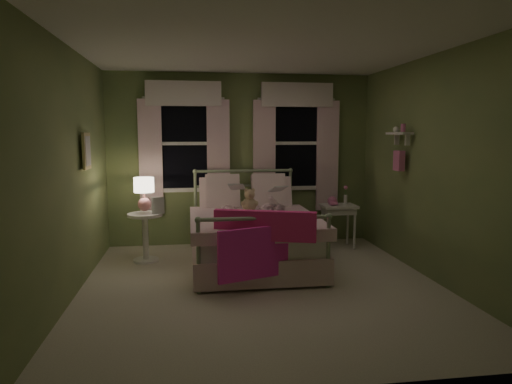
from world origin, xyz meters
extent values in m
plane|color=silver|center=(0.00, 0.00, 0.00)|extent=(4.20, 4.20, 0.00)
plane|color=white|center=(0.00, 0.00, 2.60)|extent=(4.20, 4.20, 0.00)
plane|color=#849358|center=(0.00, 2.10, 1.30)|extent=(4.00, 0.00, 4.00)
plane|color=#849358|center=(0.00, -2.10, 1.30)|extent=(4.00, 0.00, 4.00)
plane|color=#849358|center=(-2.00, 0.00, 1.30)|extent=(0.00, 4.20, 4.20)
plane|color=#849358|center=(2.00, 0.00, 1.30)|extent=(0.00, 4.20, 4.20)
cube|color=white|center=(0.00, 0.84, 0.42)|extent=(1.44, 1.94, 0.26)
cube|color=white|center=(0.00, 0.84, 0.18)|extent=(1.54, 2.02, 0.30)
cube|color=white|center=(0.00, 0.69, 0.60)|extent=(1.58, 1.75, 0.14)
cylinder|color=#9EB793|center=(-0.69, 0.84, 0.30)|extent=(0.04, 1.90, 0.04)
cylinder|color=#9EB793|center=(0.69, 0.84, 0.30)|extent=(0.04, 1.90, 0.04)
cylinder|color=#9EB793|center=(-0.71, 1.81, 0.57)|extent=(0.04, 0.04, 1.15)
cylinder|color=#9EB793|center=(0.71, 1.81, 0.57)|extent=(0.04, 0.04, 1.15)
sphere|color=#9EB793|center=(-0.71, 1.81, 1.15)|extent=(0.07, 0.07, 0.07)
sphere|color=#9EB793|center=(0.71, 1.81, 1.15)|extent=(0.07, 0.07, 0.07)
cylinder|color=#9EB793|center=(0.00, 1.81, 1.15)|extent=(1.42, 0.04, 0.04)
cylinder|color=#9EB793|center=(0.00, 1.81, 0.93)|extent=(1.38, 0.03, 0.03)
cylinder|color=#9EB793|center=(-0.71, -0.13, 0.40)|extent=(0.04, 0.04, 0.80)
cylinder|color=#9EB793|center=(0.71, -0.13, 0.40)|extent=(0.04, 0.04, 0.80)
sphere|color=#9EB793|center=(-0.71, -0.13, 0.80)|extent=(0.07, 0.07, 0.07)
sphere|color=#9EB793|center=(0.71, -0.13, 0.80)|extent=(0.07, 0.07, 0.07)
cylinder|color=#9EB793|center=(0.00, -0.13, 0.80)|extent=(1.42, 0.04, 0.04)
cube|color=white|center=(-0.38, 1.54, 0.80)|extent=(0.55, 0.32, 0.57)
cube|color=white|center=(0.38, 1.54, 0.80)|extent=(0.55, 0.32, 0.57)
cube|color=white|center=(-0.33, 1.54, 0.88)|extent=(0.48, 0.30, 0.51)
cube|color=white|center=(0.33, 1.54, 0.88)|extent=(0.48, 0.30, 0.51)
cube|color=#F83086|center=(0.00, -0.13, 0.72)|extent=(1.08, 0.44, 0.32)
cube|color=#FF31BC|center=(0.00, -0.20, 0.45)|extent=(1.05, 0.40, 0.55)
imported|color=#F7D1DD|center=(-0.28, 1.29, 0.93)|extent=(0.27, 0.18, 0.72)
imported|color=#F7D1DD|center=(0.28, 1.29, 0.93)|extent=(0.41, 0.36, 0.72)
imported|color=beige|center=(-0.28, 1.04, 0.96)|extent=(0.22, 0.16, 0.26)
imported|color=beige|center=(0.28, 1.04, 0.92)|extent=(0.22, 0.15, 0.26)
sphere|color=tan|center=(0.00, 1.14, 0.75)|extent=(0.20, 0.20, 0.20)
sphere|color=tan|center=(0.00, 1.12, 0.89)|extent=(0.14, 0.14, 0.14)
sphere|color=tan|center=(-0.04, 1.12, 0.95)|extent=(0.05, 0.05, 0.05)
sphere|color=tan|center=(0.05, 1.12, 0.95)|extent=(0.05, 0.05, 0.05)
sphere|color=tan|center=(-0.08, 1.11, 0.77)|extent=(0.08, 0.08, 0.08)
sphere|color=tan|center=(0.08, 1.11, 0.77)|extent=(0.08, 0.08, 0.08)
sphere|color=#8C6B51|center=(0.00, 1.06, 0.89)|extent=(0.05, 0.05, 0.05)
cylinder|color=white|center=(-1.38, 1.23, 0.63)|extent=(0.46, 0.46, 0.04)
cylinder|color=white|center=(-1.38, 1.23, 0.32)|extent=(0.08, 0.08, 0.60)
cylinder|color=white|center=(-1.38, 1.23, 0.01)|extent=(0.34, 0.34, 0.03)
sphere|color=pink|center=(-1.38, 1.23, 0.77)|extent=(0.18, 0.18, 0.18)
cylinder|color=pink|center=(-1.38, 1.23, 0.89)|extent=(0.03, 0.03, 0.11)
cylinder|color=#FFEAC6|center=(-1.38, 1.23, 1.03)|extent=(0.26, 0.26, 0.19)
imported|color=beige|center=(-1.28, 1.15, 0.66)|extent=(0.19, 0.24, 0.02)
cube|color=white|center=(1.40, 1.56, 0.63)|extent=(0.50, 0.40, 0.04)
cube|color=white|center=(1.40, 1.56, 0.56)|extent=(0.44, 0.34, 0.08)
cylinder|color=white|center=(1.20, 1.41, 0.31)|extent=(0.04, 0.04, 0.60)
cylinder|color=white|center=(1.60, 1.41, 0.31)|extent=(0.04, 0.04, 0.60)
cylinder|color=white|center=(1.20, 1.71, 0.31)|extent=(0.04, 0.04, 0.60)
cylinder|color=white|center=(1.60, 1.71, 0.31)|extent=(0.04, 0.04, 0.60)
sphere|color=pink|center=(1.30, 1.56, 0.71)|extent=(0.14, 0.14, 0.14)
cube|color=pink|center=(1.30, 1.47, 0.69)|extent=(0.11, 0.06, 0.04)
cylinder|color=white|center=(1.52, 1.61, 0.72)|extent=(0.05, 0.05, 0.14)
cylinder|color=#4C7F3F|center=(1.52, 1.61, 0.83)|extent=(0.01, 0.01, 0.12)
sphere|color=pink|center=(1.52, 1.61, 0.90)|extent=(0.06, 0.06, 0.06)
cube|color=black|center=(-0.85, 2.08, 1.55)|extent=(0.76, 0.02, 1.35)
cube|color=white|center=(-0.85, 2.06, 2.25)|extent=(0.84, 0.05, 0.06)
cube|color=white|center=(-0.85, 2.06, 0.85)|extent=(0.84, 0.05, 0.06)
cube|color=white|center=(-1.25, 2.06, 1.55)|extent=(0.06, 0.05, 1.40)
cube|color=white|center=(-0.45, 2.06, 1.55)|extent=(0.06, 0.05, 1.40)
cube|color=white|center=(-0.85, 2.06, 1.55)|extent=(0.76, 0.04, 0.05)
cube|color=white|center=(-1.35, 2.02, 1.35)|extent=(0.34, 0.06, 1.70)
cube|color=white|center=(-0.35, 2.02, 1.35)|extent=(0.34, 0.06, 1.70)
cube|color=white|center=(-0.85, 2.00, 2.28)|extent=(1.10, 0.08, 0.36)
cylinder|color=white|center=(-0.85, 2.04, 2.22)|extent=(1.20, 0.03, 0.03)
cube|color=black|center=(0.85, 2.08, 1.55)|extent=(0.76, 0.02, 1.35)
cube|color=white|center=(0.85, 2.06, 2.25)|extent=(0.84, 0.05, 0.06)
cube|color=white|center=(0.85, 2.06, 0.85)|extent=(0.84, 0.05, 0.06)
cube|color=white|center=(0.45, 2.06, 1.55)|extent=(0.06, 0.05, 1.40)
cube|color=white|center=(1.25, 2.06, 1.55)|extent=(0.06, 0.05, 1.40)
cube|color=white|center=(0.85, 2.06, 1.55)|extent=(0.76, 0.04, 0.05)
cube|color=white|center=(0.35, 2.02, 1.35)|extent=(0.34, 0.06, 1.70)
cube|color=white|center=(1.35, 2.02, 1.35)|extent=(0.34, 0.06, 1.70)
cube|color=white|center=(0.85, 2.00, 2.28)|extent=(1.10, 0.08, 0.36)
cylinder|color=white|center=(0.85, 2.04, 2.22)|extent=(1.20, 0.03, 0.03)
cube|color=white|center=(1.89, 0.70, 1.70)|extent=(0.15, 0.50, 0.03)
cube|color=white|center=(1.93, 0.55, 1.62)|extent=(0.06, 0.03, 0.14)
cube|color=white|center=(1.93, 0.85, 1.62)|extent=(0.06, 0.03, 0.14)
cylinder|color=pink|center=(1.89, 0.60, 1.77)|extent=(0.06, 0.06, 0.10)
sphere|color=white|center=(1.89, 0.80, 1.75)|extent=(0.08, 0.08, 0.08)
cube|color=pink|center=(1.90, 0.70, 1.35)|extent=(0.08, 0.18, 0.26)
cube|color=beige|center=(-1.95, 0.60, 1.50)|extent=(0.03, 0.32, 0.42)
cube|color=silver|center=(-1.94, 0.60, 1.50)|extent=(0.01, 0.25, 0.34)
camera|label=1|loc=(-0.78, -4.86, 1.70)|focal=32.00mm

